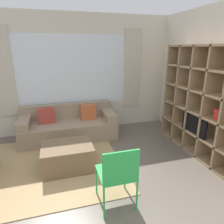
# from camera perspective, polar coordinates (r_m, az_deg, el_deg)

# --- Properties ---
(wall_back) EXTENTS (5.89, 0.11, 2.70)m
(wall_back) POSITION_cam_1_polar(r_m,az_deg,el_deg) (4.81, -11.14, 10.38)
(wall_back) COLOR beige
(wall_back) RESTS_ON ground_plane
(wall_right) EXTENTS (0.07, 4.36, 2.70)m
(wall_right) POSITION_cam_1_polar(r_m,az_deg,el_deg) (4.25, 25.64, 7.93)
(wall_right) COLOR beige
(wall_right) RESTS_ON ground_plane
(area_rug) EXTENTS (2.85, 2.22, 0.01)m
(area_rug) POSITION_cam_1_polar(r_m,az_deg,el_deg) (3.77, -20.59, -14.55)
(area_rug) COLOR tan
(area_rug) RESTS_ON ground_plane
(shelving_unit) EXTENTS (0.38, 2.06, 2.01)m
(shelving_unit) POSITION_cam_1_polar(r_m,az_deg,el_deg) (4.04, 24.78, 2.42)
(shelving_unit) COLOR silver
(shelving_unit) RESTS_ON ground_plane
(couch_main) EXTENTS (2.05, 0.83, 0.73)m
(couch_main) POSITION_cam_1_polar(r_m,az_deg,el_deg) (4.61, -12.22, -3.89)
(couch_main) COLOR gray
(couch_main) RESTS_ON ground_plane
(ottoman) EXTENTS (0.83, 0.64, 0.42)m
(ottoman) POSITION_cam_1_polar(r_m,az_deg,el_deg) (3.52, -12.51, -12.30)
(ottoman) COLOR brown
(ottoman) RESTS_ON ground_plane
(folding_chair) EXTENTS (0.44, 0.46, 0.86)m
(folding_chair) POSITION_cam_1_polar(r_m,az_deg,el_deg) (2.53, 1.65, -16.82)
(folding_chair) COLOR green
(folding_chair) RESTS_ON ground_plane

